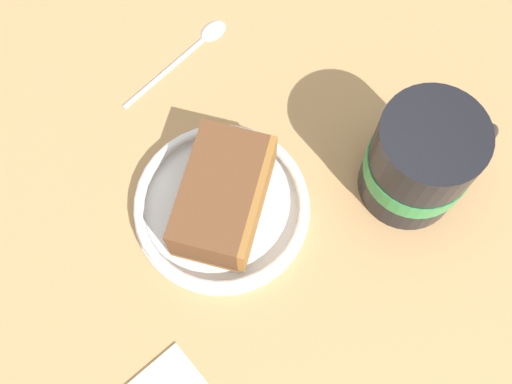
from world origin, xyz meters
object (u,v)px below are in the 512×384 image
(teaspoon, at_px, (196,44))
(cake_slice, at_px, (223,197))
(tea_mug, at_px, (421,161))
(small_plate, at_px, (222,206))

(teaspoon, bearing_deg, cake_slice, -98.46)
(cake_slice, height_order, teaspoon, cake_slice)
(cake_slice, xyz_separation_m, tea_mug, (0.17, -0.03, 0.02))
(small_plate, xyz_separation_m, tea_mug, (0.17, -0.03, 0.04))
(tea_mug, height_order, teaspoon, tea_mug)
(small_plate, xyz_separation_m, cake_slice, (0.00, -0.00, 0.03))
(cake_slice, distance_m, teaspoon, 0.18)
(small_plate, distance_m, cake_slice, 0.03)
(small_plate, relative_size, teaspoon, 1.26)
(tea_mug, bearing_deg, small_plate, 169.36)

